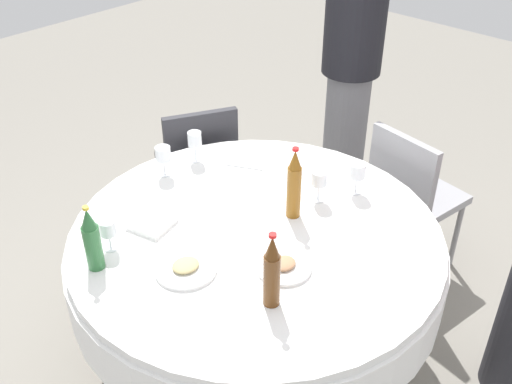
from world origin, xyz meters
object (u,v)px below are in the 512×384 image
Objects in this scene: wine_glass_west at (108,229)px; plate_front at (186,268)px; bottle_brown_rear at (272,272)px; bottle_amber_inner at (294,185)px; wine_glass_mid at (357,171)px; chair_far at (198,162)px; chair_west at (411,191)px; bottle_green_north at (92,240)px; person_inner at (350,79)px; plate_mid at (284,266)px; dining_table at (256,257)px; wine_glass_near at (163,155)px; wine_glass_far at (195,140)px; wine_glass_left at (319,179)px.

wine_glass_west is 0.56× the size of plate_front.
wine_glass_west is at bearing 107.10° from bottle_brown_rear.
wine_glass_mid is (0.33, -0.10, -0.04)m from bottle_amber_inner.
bottle_amber_inner is 1.07× the size of bottle_brown_rear.
bottle_brown_rear is at bearing -93.63° from chair_far.
plate_front is 1.41m from chair_west.
bottle_green_north is at bearing -123.59° from chair_far.
bottle_brown_rear is at bearing -63.52° from bottle_green_north.
bottle_green_north is 1.90m from person_inner.
bottle_brown_rear is 0.36× the size of chair_far.
plate_front is (-0.88, 0.17, -0.10)m from wine_glass_mid.
plate_mid is at bearing -48.14° from bottle_green_north.
bottle_amber_inner is at bearing 31.66° from bottle_brown_rear.
dining_table is 10.64× the size of wine_glass_near.
wine_glass_far is at bearing 21.13° from bottle_green_north.
person_inner is (1.58, 0.79, -0.03)m from bottle_brown_rear.
person_inner reaches higher than dining_table.
wine_glass_near is 0.57m from wine_glass_west.
bottle_green_north is at bearing -153.71° from wine_glass_west.
bottle_green_north is (-0.31, 0.62, -0.01)m from bottle_brown_rear.
wine_glass_far reaches higher than wine_glass_near.
bottle_brown_rear reaches higher than plate_front.
wine_glass_mid is (0.30, -0.74, -0.00)m from wine_glass_far.
wine_glass_left is (0.93, -0.35, -0.02)m from bottle_green_north.
dining_table is 0.44m from wine_glass_left.
chair_west is (1.59, -0.46, -0.35)m from bottle_green_north.
bottle_brown_rear is 1.31× the size of plate_front.
chair_far is (0.81, 0.83, -0.23)m from plate_front.
plate_front is (0.22, -0.27, -0.12)m from bottle_green_north.
wine_glass_left reaches higher than dining_table.
plate_mid is (0.17, 0.09, -0.13)m from bottle_brown_rear.
plate_front is at bearing -88.76° from chair_west.
wine_glass_far reaches higher than chair_far.
plate_front is 0.27× the size of chair_far.
wine_glass_near is at bearing 87.55° from dining_table.
person_inner is (0.96, 0.52, 0.01)m from wine_glass_left.
bottle_amber_inner is at bearing -76.05° from wine_glass_near.
wine_glass_left is 0.74m from wine_glass_near.
wine_glass_far reaches higher than wine_glass_mid.
bottle_brown_rear is at bearing -117.61° from wine_glass_far.
wine_glass_left is 0.19m from wine_glass_mid.
plate_front is (-0.58, -0.58, -0.10)m from wine_glass_far.
wine_glass_west is at bearing -159.67° from wine_glass_far.
wine_glass_near is at bearing 81.54° from plate_mid.
chair_far is at bearing 73.70° from bottle_amber_inner.
chair_west reaches higher than dining_table.
bottle_amber_inner is at bearing -23.77° from bottle_green_north.
wine_glass_mid is (0.49, -0.75, 0.01)m from wine_glass_near.
person_inner is (1.10, -0.14, 0.01)m from wine_glass_far.
bottle_green_north is 0.85m from wine_glass_far.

